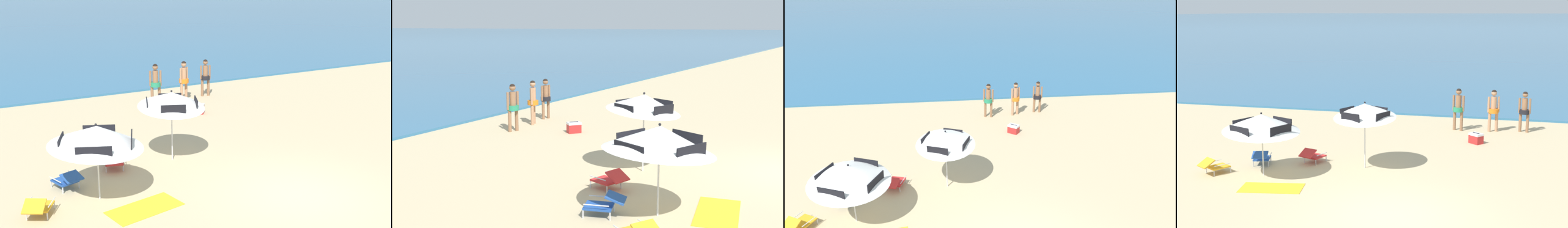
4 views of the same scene
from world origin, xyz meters
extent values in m
cylinder|color=silver|center=(-4.56, 2.28, 0.97)|extent=(0.04, 0.04, 1.94)
cone|color=white|center=(-4.56, 2.28, 1.67)|extent=(3.33, 3.33, 0.73)
cube|color=black|center=(-4.24, 3.06, 1.55)|extent=(0.79, 0.36, 0.29)
cube|color=black|center=(-5.35, 2.60, 1.55)|extent=(0.36, 0.79, 0.29)
cube|color=black|center=(-4.89, 1.49, 1.55)|extent=(0.79, 0.36, 0.29)
cube|color=black|center=(-3.78, 1.95, 1.55)|extent=(0.36, 0.79, 0.29)
sphere|color=black|center=(-4.56, 2.28, 1.97)|extent=(0.06, 0.06, 0.06)
cylinder|color=silver|center=(-1.73, 3.84, 1.07)|extent=(0.04, 0.04, 2.13)
cone|color=white|center=(-1.73, 3.84, 1.90)|extent=(2.04, 2.08, 0.69)
cube|color=black|center=(-1.45, 4.52, 1.80)|extent=(0.68, 0.32, 0.25)
cube|color=black|center=(-2.40, 4.12, 1.80)|extent=(0.32, 0.68, 0.25)
cube|color=black|center=(-2.00, 3.17, 1.80)|extent=(0.68, 0.32, 0.25)
cube|color=black|center=(-1.05, 3.57, 1.80)|extent=(0.32, 0.68, 0.25)
sphere|color=black|center=(-1.73, 3.84, 2.16)|extent=(0.06, 0.06, 0.06)
cube|color=#1E4799|center=(-5.15, 3.37, 0.20)|extent=(0.67, 0.73, 0.04)
cube|color=#1E4799|center=(-5.05, 3.02, 0.42)|extent=(0.59, 0.54, 0.17)
cylinder|color=silver|center=(-5.47, 3.57, 0.09)|extent=(0.03, 0.03, 0.18)
cylinder|color=silver|center=(-5.00, 3.72, 0.09)|extent=(0.03, 0.03, 0.18)
cylinder|color=silver|center=(-5.30, 3.03, 0.09)|extent=(0.03, 0.03, 0.18)
cylinder|color=silver|center=(-4.84, 3.17, 0.09)|extent=(0.03, 0.03, 0.18)
cylinder|color=silver|center=(-5.42, 3.29, 0.32)|extent=(0.18, 0.52, 0.02)
cylinder|color=silver|center=(-4.89, 3.45, 0.32)|extent=(0.18, 0.52, 0.02)
cube|color=red|center=(-3.53, 4.05, 0.20)|extent=(0.67, 0.73, 0.04)
cube|color=red|center=(-3.64, 3.67, 0.40)|extent=(0.59, 0.51, 0.23)
cylinder|color=silver|center=(-3.68, 4.40, 0.09)|extent=(0.03, 0.03, 0.18)
cylinder|color=silver|center=(-3.21, 4.25, 0.09)|extent=(0.03, 0.03, 0.18)
cylinder|color=silver|center=(-3.85, 3.85, 0.09)|extent=(0.03, 0.03, 0.18)
cylinder|color=silver|center=(-3.38, 3.71, 0.09)|extent=(0.03, 0.03, 0.18)
cylinder|color=silver|center=(-3.79, 4.14, 0.32)|extent=(0.18, 0.52, 0.02)
cylinder|color=silver|center=(-3.26, 3.97, 0.32)|extent=(0.18, 0.52, 0.02)
cube|color=gold|center=(-6.06, 2.14, 0.20)|extent=(0.75, 0.78, 0.04)
cube|color=gold|center=(-6.26, 1.80, 0.40)|extent=(0.62, 0.58, 0.24)
cylinder|color=silver|center=(-6.13, 2.51, 0.09)|extent=(0.03, 0.03, 0.18)
cylinder|color=silver|center=(-5.70, 2.27, 0.09)|extent=(0.03, 0.03, 0.18)
cylinder|color=silver|center=(-6.30, 2.28, 0.32)|extent=(0.29, 0.48, 0.02)
cylinder|color=silver|center=(-5.82, 2.01, 0.32)|extent=(0.29, 0.48, 0.02)
cylinder|color=#8C6042|center=(0.78, 10.12, 0.44)|extent=(0.13, 0.13, 0.88)
cylinder|color=#8C6042|center=(0.48, 10.21, 0.44)|extent=(0.13, 0.13, 0.88)
cylinder|color=#23845B|center=(0.63, 10.16, 0.90)|extent=(0.44, 0.44, 0.18)
cylinder|color=#8C6042|center=(0.63, 10.16, 1.20)|extent=(0.24, 0.24, 0.63)
cylinder|color=#8C6042|center=(0.84, 10.10, 1.18)|extent=(0.10, 0.10, 0.66)
cylinder|color=#8C6042|center=(0.42, 10.23, 1.18)|extent=(0.10, 0.10, 0.66)
sphere|color=#8C6042|center=(0.63, 10.16, 1.66)|extent=(0.24, 0.24, 0.24)
sphere|color=black|center=(0.63, 10.16, 1.69)|extent=(0.22, 0.22, 0.22)
cylinder|color=#8C6042|center=(3.49, 10.50, 0.42)|extent=(0.12, 0.12, 0.84)
cylinder|color=#8C6042|center=(3.20, 10.56, 0.42)|extent=(0.12, 0.12, 0.84)
cylinder|color=black|center=(3.34, 10.53, 0.86)|extent=(0.42, 0.42, 0.18)
cylinder|color=#8C6042|center=(3.34, 10.53, 1.14)|extent=(0.23, 0.23, 0.60)
cylinder|color=#8C6042|center=(3.55, 10.49, 1.12)|extent=(0.09, 0.09, 0.63)
cylinder|color=#8C6042|center=(3.14, 10.58, 1.12)|extent=(0.09, 0.09, 0.63)
sphere|color=#8C6042|center=(3.34, 10.53, 1.59)|extent=(0.23, 0.23, 0.23)
sphere|color=black|center=(3.34, 10.53, 1.62)|extent=(0.21, 0.21, 0.21)
cylinder|color=tan|center=(1.94, 10.23, 0.44)|extent=(0.13, 0.13, 0.87)
cylinder|color=tan|center=(2.23, 10.35, 0.44)|extent=(0.13, 0.13, 0.87)
cylinder|color=orange|center=(2.08, 10.29, 0.89)|extent=(0.44, 0.44, 0.18)
cylinder|color=tan|center=(2.08, 10.29, 1.18)|extent=(0.24, 0.24, 0.62)
cylinder|color=tan|center=(1.88, 10.20, 1.16)|extent=(0.09, 0.09, 0.66)
cylinder|color=tan|center=(2.28, 10.37, 1.16)|extent=(0.09, 0.09, 0.66)
sphere|color=tan|center=(2.08, 10.29, 1.65)|extent=(0.24, 0.24, 0.24)
sphere|color=black|center=(2.08, 10.29, 1.68)|extent=(0.22, 0.22, 0.22)
cube|color=red|center=(1.54, 8.04, 0.16)|extent=(0.59, 0.57, 0.32)
cube|color=white|center=(1.54, 8.04, 0.36)|extent=(0.60, 0.59, 0.08)
cylinder|color=black|center=(1.54, 8.04, 0.42)|extent=(0.27, 0.24, 0.02)
camera|label=1|loc=(-8.02, -8.91, 5.47)|focal=45.29mm
camera|label=2|loc=(-13.90, -1.33, 3.97)|focal=45.45mm
camera|label=3|loc=(-1.85, -7.06, 7.15)|focal=32.77mm
camera|label=4|loc=(2.77, -12.13, 5.05)|focal=48.64mm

